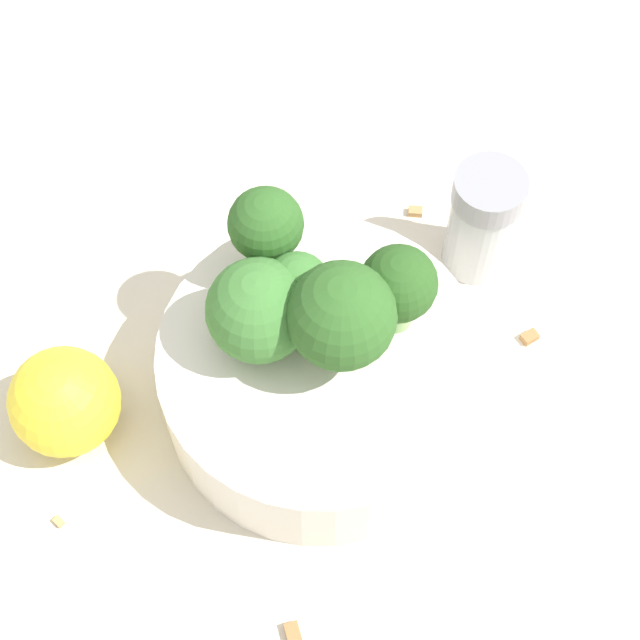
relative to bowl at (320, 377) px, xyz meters
name	(u,v)px	position (x,y,z in m)	size (l,w,h in m)	color
ground_plane	(320,399)	(0.00, 0.00, -0.03)	(3.00, 3.00, 0.00)	beige
bowl	(320,377)	(0.00, 0.00, 0.00)	(0.16, 0.16, 0.05)	silver
broccoli_floret_0	(259,311)	(0.02, -0.02, 0.05)	(0.05, 0.05, 0.05)	#84AD66
broccoli_floret_1	(342,317)	(-0.01, 0.01, 0.07)	(0.05, 0.05, 0.07)	#84AD66
broccoli_floret_2	(395,282)	(-0.04, 0.00, 0.06)	(0.04, 0.04, 0.05)	#8EB770
broccoli_floret_3	(302,287)	(0.00, -0.02, 0.05)	(0.03, 0.03, 0.05)	#8EB770
broccoli_floret_4	(265,228)	(0.00, -0.06, 0.06)	(0.04, 0.04, 0.06)	#7A9E5B
pepper_shaker	(483,221)	(-0.12, -0.04, 0.01)	(0.04, 0.04, 0.07)	#B2B7BC
lemon_wedge	(65,402)	(0.12, -0.05, 0.00)	(0.06, 0.06, 0.06)	yellow
almond_crumb_0	(356,254)	(-0.06, -0.07, -0.02)	(0.01, 0.00, 0.01)	#AD7F4C
almond_crumb_1	(293,632)	(0.07, 0.10, -0.02)	(0.01, 0.01, 0.01)	olive
almond_crumb_2	(530,335)	(-0.12, 0.02, -0.02)	(0.01, 0.01, 0.01)	olive
almond_crumb_3	(61,529)	(0.15, 0.00, -0.02)	(0.01, 0.00, 0.01)	tan
almond_crumb_4	(416,210)	(-0.11, -0.08, -0.02)	(0.01, 0.01, 0.01)	#AD7F4C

